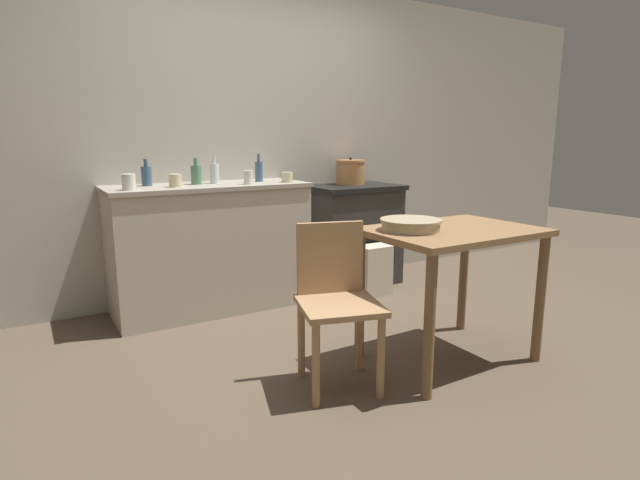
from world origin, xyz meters
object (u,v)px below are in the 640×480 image
Objects in this scene: flour_sack at (374,270)px; cup_right at (129,182)px; mixing_bowl_large at (411,224)px; bottle_far_left at (259,171)px; cup_center_right at (248,177)px; bottle_center_left at (196,174)px; work_table at (452,251)px; stock_pot at (350,172)px; cup_mid_right at (175,180)px; bottle_left at (147,175)px; stove at (352,234)px; chair at (336,298)px; cup_center at (287,177)px; bottle_mid_left at (214,173)px.

flour_sack is 4.00× the size of cup_right.
flour_sack is at bearing -7.17° from cup_right.
bottle_far_left is at bearing 97.78° from mixing_bowl_large.
cup_center_right is at bearing 167.55° from flour_sack.
mixing_bowl_large reaches higher than flour_sack.
bottle_center_left is 0.54m from cup_right.
bottle_far_left is (-0.46, 1.62, 0.38)m from work_table.
stock_pot is at bearing 4.37° from bottle_far_left.
mixing_bowl_large is 1.77× the size of bottle_center_left.
cup_center_right is 0.52m from cup_mid_right.
bottle_left is at bearing 128.36° from cup_mid_right.
stove is 4.63× the size of bottle_center_left.
chair is at bearing -99.63° from bottle_far_left.
bottle_left is (-1.74, 0.00, 0.03)m from stock_pot.
cup_mid_right reaches higher than stove.
bottle_center_left is 0.23m from cup_mid_right.
cup_center is 0.83× the size of cup_center_right.
stove is 4.64× the size of bottle_left.
bottle_left is 2.12× the size of cup_mid_right.
chair is at bearing 177.06° from mixing_bowl_large.
cup_center is at bearing -167.59° from stove.
work_table is at bearing -104.96° from stove.
bottle_mid_left is at bearing 109.94° from chair.
cup_center_right is (0.18, -0.21, -0.03)m from bottle_mid_left.
mixing_bowl_large is at bearing -48.56° from cup_right.
work_table is 2.81× the size of mixing_bowl_large.
cup_center_right is at bearing -49.35° from bottle_mid_left.
bottle_far_left reaches higher than cup_center.
stock_pot is at bearing 7.26° from cup_right.
bottle_center_left is 2.12× the size of cup_mid_right.
stove is at bearing 66.20° from mixing_bowl_large.
mixing_bowl_large is 3.24× the size of cup_right.
cup_right is (-1.91, -0.24, 0.01)m from stock_pot.
stove is 1.07m from bottle_far_left.
cup_mid_right is (-0.33, -0.15, -0.03)m from bottle_mid_left.
bottle_left and bottle_center_left have the same top height.
chair is at bearing -126.34° from stock_pot.
stock_pot is 1.24× the size of bottle_far_left.
stove is 4.40× the size of bottle_mid_left.
cup_right is (-0.83, 0.01, 0.00)m from cup_center_right.
bottle_left is (-1.67, 0.48, 0.81)m from flour_sack.
cup_mid_right is at bearing -173.27° from stock_pot.
cup_center_right is (-0.38, 1.36, 0.18)m from mixing_bowl_large.
stock_pot is at bearing 70.23° from chair.
bottle_left is 0.34m from bottle_center_left.
flour_sack is 2.01m from cup_right.
cup_center is 0.33m from cup_center_right.
chair is 4.46× the size of bottle_left.
bottle_center_left reaches higher than cup_center_right.
chair is 1.78m from bottle_left.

